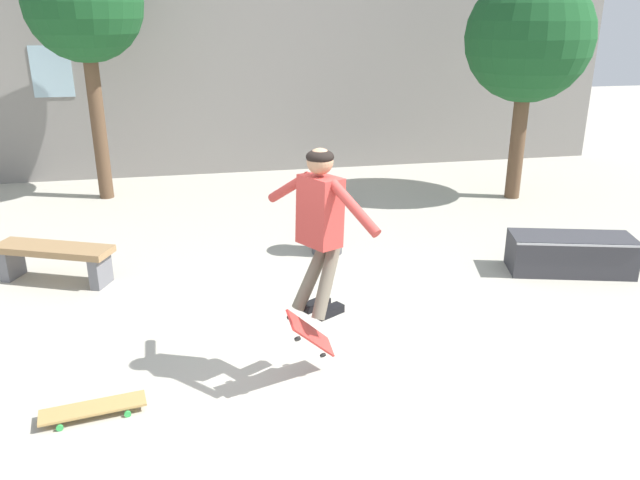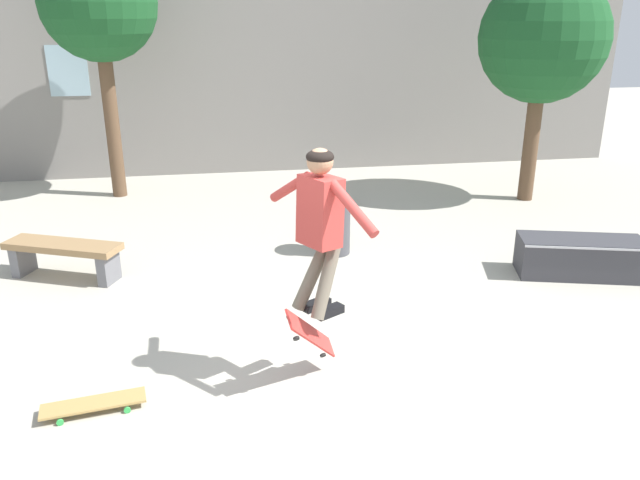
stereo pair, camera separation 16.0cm
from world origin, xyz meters
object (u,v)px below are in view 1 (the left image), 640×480
(trash_bin, at_px, (327,225))
(skateboard_flipping, at_px, (311,334))
(skater, at_px, (320,218))
(tree_right, at_px, (529,39))
(skateboard_resting, at_px, (93,408))
(park_bench, at_px, (54,256))
(skate_ledge, at_px, (571,254))
(tree_left, at_px, (84,5))

(trash_bin, xyz_separation_m, skateboard_flipping, (-0.79, -3.01, 0.08))
(skater, bearing_deg, tree_right, 17.80)
(tree_right, bearing_deg, skateboard_flipping, -132.24)
(skateboard_resting, bearing_deg, skateboard_flipping, 175.14)
(park_bench, xyz_separation_m, skateboard_flipping, (2.57, -2.73, 0.15))
(tree_right, xyz_separation_m, skate_ledge, (-0.90, -3.17, -2.38))
(skateboard_flipping, bearing_deg, skateboard_resting, 138.93)
(tree_left, height_order, park_bench, tree_left)
(park_bench, distance_m, trash_bin, 3.37)
(tree_left, bearing_deg, skateboard_flipping, -69.30)
(park_bench, bearing_deg, skater, -21.96)
(tree_right, xyz_separation_m, park_bench, (-7.06, -2.21, -2.30))
(tree_left, relative_size, skater, 2.90)
(park_bench, height_order, skateboard_resting, park_bench)
(park_bench, bearing_deg, skateboard_flipping, -23.46)
(tree_left, distance_m, park_bench, 4.57)
(skater, bearing_deg, skate_ledge, -4.05)
(skate_ledge, height_order, skateboard_flipping, skateboard_flipping)
(skateboard_resting, bearing_deg, skater, 176.48)
(tree_left, relative_size, skateboard_resting, 4.89)
(skate_ledge, bearing_deg, tree_left, 158.10)
(tree_right, distance_m, skateboard_flipping, 7.01)
(skate_ledge, height_order, skater, skater)
(tree_right, bearing_deg, skateboard_resting, -141.11)
(tree_right, xyz_separation_m, tree_left, (-6.88, 1.40, 0.51))
(park_bench, bearing_deg, trash_bin, 27.98)
(park_bench, height_order, skater, skater)
(skater, bearing_deg, trash_bin, 46.45)
(tree_left, height_order, skate_ledge, tree_left)
(tree_right, bearing_deg, skater, -131.97)
(tree_right, relative_size, skateboard_flipping, 5.57)
(tree_left, xyz_separation_m, skateboard_flipping, (2.40, -6.34, -2.66))
(skateboard_resting, bearing_deg, tree_left, -93.49)
(skate_ledge, bearing_deg, trash_bin, 171.64)
(skateboard_flipping, bearing_deg, trash_bin, 30.29)
(park_bench, bearing_deg, skateboard_resting, -51.49)
(skateboard_flipping, bearing_deg, skate_ledge, -18.75)
(trash_bin, bearing_deg, skater, -103.32)
(trash_bin, height_order, skateboard_resting, trash_bin)
(tree_left, height_order, skater, tree_left)
(tree_left, distance_m, skateboard_flipping, 7.28)
(tree_right, relative_size, park_bench, 2.52)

